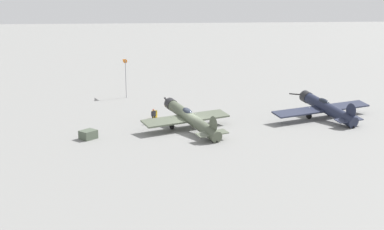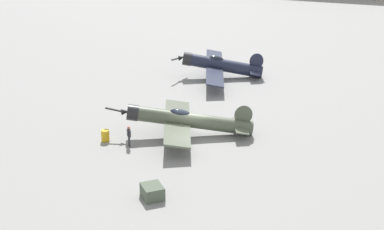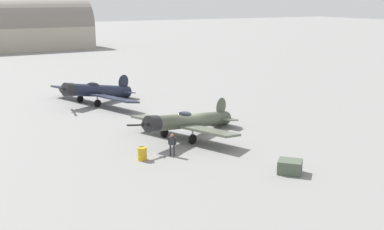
# 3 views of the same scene
# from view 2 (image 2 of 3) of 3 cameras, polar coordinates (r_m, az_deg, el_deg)

# --- Properties ---
(ground_plane) EXTENTS (400.00, 400.00, 0.00)m
(ground_plane) POSITION_cam_2_polar(r_m,az_deg,el_deg) (48.55, 0.00, -1.98)
(ground_plane) COLOR gray
(airplane_foreground) EXTENTS (11.58, 10.05, 2.78)m
(airplane_foreground) POSITION_cam_2_polar(r_m,az_deg,el_deg) (48.03, -0.64, -0.49)
(airplane_foreground) COLOR #4C5442
(airplane_foreground) RESTS_ON ground_plane
(airplane_mid_apron) EXTENTS (9.01, 13.25, 2.86)m
(airplane_mid_apron) POSITION_cam_2_polar(r_m,az_deg,el_deg) (63.49, 2.66, 4.89)
(airplane_mid_apron) COLOR #1E2338
(airplane_mid_apron) RESTS_ON ground_plane
(ground_crew_mechanic) EXTENTS (0.47, 0.54, 1.70)m
(ground_crew_mechanic) POSITION_cam_2_polar(r_m,az_deg,el_deg) (46.35, -6.18, -1.88)
(ground_crew_mechanic) COLOR #2D2D33
(ground_crew_mechanic) RESTS_ON ground_plane
(equipment_crate) EXTENTS (1.99, 2.00, 0.89)m
(equipment_crate) POSITION_cam_2_polar(r_m,az_deg,el_deg) (38.87, -3.89, -7.48)
(equipment_crate) COLOR #4C5647
(equipment_crate) RESTS_ON ground_plane
(fuel_drum) EXTENTS (0.69, 0.69, 0.94)m
(fuel_drum) POSITION_cam_2_polar(r_m,az_deg,el_deg) (47.79, -8.46, -2.00)
(fuel_drum) COLOR gold
(fuel_drum) RESTS_ON ground_plane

